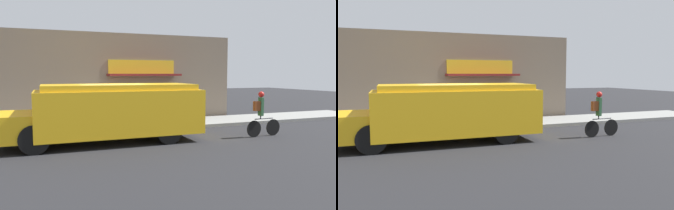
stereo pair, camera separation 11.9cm
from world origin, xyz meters
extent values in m
plane|color=#232326|center=(0.00, 0.00, 0.00)|extent=(70.00, 70.00, 0.00)
cube|color=gray|center=(0.00, 1.25, 0.07)|extent=(28.00, 2.51, 0.14)
cube|color=#756656|center=(0.00, 2.86, 2.17)|extent=(13.71, 0.18, 4.35)
cube|color=gold|center=(1.98, 2.75, 2.70)|extent=(3.36, 0.05, 0.75)
cube|color=maroon|center=(1.98, 2.32, 2.35)|extent=(3.52, 0.89, 0.10)
cube|color=yellow|center=(-0.16, -1.57, 1.07)|extent=(5.62, 2.37, 1.52)
cube|color=yellow|center=(-3.60, -1.53, 0.73)|extent=(1.31, 2.13, 0.84)
cube|color=yellow|center=(-0.16, -1.57, 1.93)|extent=(5.17, 2.18, 0.20)
cube|color=red|center=(-1.68, -0.15, 1.15)|extent=(0.03, 0.44, 0.44)
cylinder|color=black|center=(-2.92, -0.54, 0.45)|extent=(0.90, 0.27, 0.89)
cylinder|color=black|center=(-2.94, -2.52, 0.45)|extent=(0.90, 0.27, 0.89)
cylinder|color=black|center=(1.34, -0.59, 0.45)|extent=(0.90, 0.27, 0.89)
cylinder|color=black|center=(1.32, -2.57, 0.45)|extent=(0.90, 0.27, 0.89)
cylinder|color=black|center=(5.68, -2.58, 0.32)|extent=(0.64, 0.07, 0.63)
cylinder|color=black|center=(4.76, -2.63, 0.32)|extent=(0.64, 0.07, 0.63)
cylinder|color=black|center=(5.22, -2.60, 0.68)|extent=(0.87, 0.08, 0.04)
cylinder|color=black|center=(5.06, -2.61, 0.74)|extent=(0.04, 0.04, 0.12)
cube|color=#2D5B38|center=(5.06, -2.61, 1.15)|extent=(0.13, 0.21, 0.70)
sphere|color=red|center=(5.06, -2.61, 1.62)|extent=(0.22, 0.22, 0.22)
cube|color=brown|center=(4.87, -2.62, 1.18)|extent=(0.27, 0.15, 0.36)
cylinder|color=#2D5138|center=(3.72, 1.62, 0.60)|extent=(0.61, 0.61, 0.92)
cylinder|color=black|center=(3.72, 1.62, 1.08)|extent=(0.63, 0.63, 0.04)
camera|label=1|loc=(-2.70, -12.84, 2.38)|focal=35.00mm
camera|label=2|loc=(-2.58, -12.89, 2.38)|focal=35.00mm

